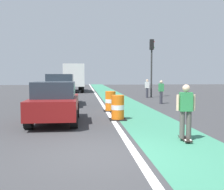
{
  "coord_description": "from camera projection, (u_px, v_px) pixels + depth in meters",
  "views": [
    {
      "loc": [
        -0.37,
        -6.51,
        1.96
      ],
      "look_at": [
        0.87,
        5.11,
        1.1
      ],
      "focal_mm": 42.99,
      "sensor_mm": 36.0,
      "label": 1
    }
  ],
  "objects": [
    {
      "name": "traffic_barrel_mid",
      "position": [
        110.0,
        101.0,
        14.66
      ],
      "size": [
        0.73,
        0.73,
        1.09
      ],
      "color": "orange",
      "rests_on": "ground"
    },
    {
      "name": "ground_plane",
      "position": [
        99.0,
        154.0,
        6.64
      ],
      "size": [
        100.0,
        100.0,
        0.0
      ],
      "primitive_type": "plane",
      "color": "#38383A"
    },
    {
      "name": "delivery_truck_down_block",
      "position": [
        72.0,
        76.0,
        32.31
      ],
      "size": [
        2.85,
        7.75,
        3.23
      ],
      "color": "silver",
      "rests_on": "ground"
    },
    {
      "name": "traffic_light_corner",
      "position": [
        152.0,
        58.0,
        23.52
      ],
      "size": [
        0.41,
        0.32,
        5.1
      ],
      "color": "#2D2D2D",
      "rests_on": "ground"
    },
    {
      "name": "parked_suv_second",
      "position": [
        61.0,
        89.0,
        17.7
      ],
      "size": [
        1.97,
        4.62,
        2.04
      ],
      "color": "#9EA0A5",
      "rests_on": "ground"
    },
    {
      "name": "lane_divider_stripe",
      "position": [
        102.0,
        103.0,
        18.63
      ],
      "size": [
        0.2,
        80.0,
        0.01
      ],
      "primitive_type": "cube",
      "color": "silver",
      "rests_on": "ground"
    },
    {
      "name": "bike_lane_strip",
      "position": [
        123.0,
        103.0,
        18.79
      ],
      "size": [
        2.5,
        80.0,
        0.01
      ],
      "primitive_type": "cube",
      "color": "#387F60",
      "rests_on": "ground"
    },
    {
      "name": "skateboarder_on_lane",
      "position": [
        186.0,
        111.0,
        7.95
      ],
      "size": [
        0.57,
        0.81,
        1.69
      ],
      "color": "black",
      "rests_on": "ground"
    },
    {
      "name": "parked_sedan_nearest",
      "position": [
        55.0,
        103.0,
        11.0
      ],
      "size": [
        1.93,
        4.1,
        1.7
      ],
      "color": "maroon",
      "rests_on": "ground"
    },
    {
      "name": "pedestrian_crossing",
      "position": [
        161.0,
        91.0,
        18.37
      ],
      "size": [
        0.34,
        0.2,
        1.61
      ],
      "color": "#33333D",
      "rests_on": "ground"
    },
    {
      "name": "traffic_barrel_front",
      "position": [
        118.0,
        108.0,
        11.77
      ],
      "size": [
        0.73,
        0.73,
        1.09
      ],
      "color": "orange",
      "rests_on": "ground"
    },
    {
      "name": "pedestrian_waiting",
      "position": [
        147.0,
        88.0,
        23.38
      ],
      "size": [
        0.34,
        0.2,
        1.61
      ],
      "color": "#33333D",
      "rests_on": "ground"
    }
  ]
}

